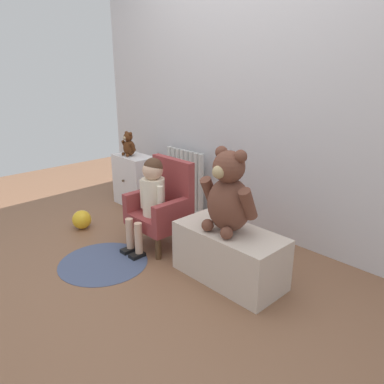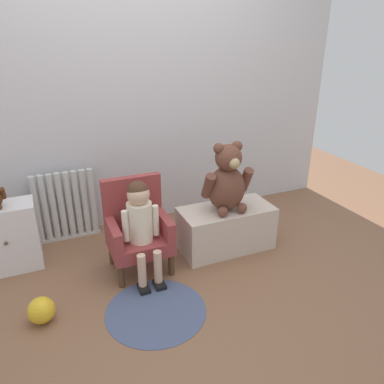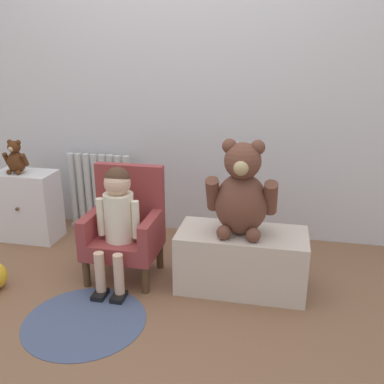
% 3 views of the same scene
% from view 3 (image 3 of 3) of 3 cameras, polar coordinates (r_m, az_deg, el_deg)
% --- Properties ---
extents(ground_plane, '(6.00, 6.00, 0.00)m').
position_cam_3_polar(ground_plane, '(2.29, -7.87, -16.71)').
color(ground_plane, brown).
extents(back_wall, '(3.80, 0.05, 2.40)m').
position_cam_3_polar(back_wall, '(3.03, -1.01, 16.48)').
color(back_wall, silver).
rests_on(back_wall, ground_plane).
extents(radiator, '(0.50, 0.05, 0.58)m').
position_cam_3_polar(radiator, '(3.28, -12.14, -0.04)').
color(radiator, silver).
rests_on(radiator, ground_plane).
extents(small_dresser, '(0.42, 0.27, 0.50)m').
position_cam_3_polar(small_dresser, '(3.26, -20.98, -1.72)').
color(small_dresser, silver).
rests_on(small_dresser, ground_plane).
extents(child_armchair, '(0.42, 0.36, 0.66)m').
position_cam_3_polar(child_armchair, '(2.59, -8.86, -4.56)').
color(child_armchair, brown).
rests_on(child_armchair, ground_plane).
extents(child_figure, '(0.25, 0.35, 0.70)m').
position_cam_3_polar(child_figure, '(2.44, -9.91, -2.49)').
color(child_figure, beige).
rests_on(child_figure, ground_plane).
extents(low_bench, '(0.72, 0.35, 0.34)m').
position_cam_3_polar(low_bench, '(2.48, 6.58, -9.00)').
color(low_bench, beige).
rests_on(low_bench, ground_plane).
extents(large_teddy_bear, '(0.38, 0.27, 0.53)m').
position_cam_3_polar(large_teddy_bear, '(2.31, 6.62, -0.22)').
color(large_teddy_bear, brown).
rests_on(large_teddy_bear, low_bench).
extents(small_teddy_bear, '(0.17, 0.12, 0.23)m').
position_cam_3_polar(small_teddy_bear, '(3.16, -22.44, 4.14)').
color(small_teddy_bear, '#4C2712').
rests_on(small_teddy_bear, small_dresser).
extents(floor_rug, '(0.62, 0.62, 0.01)m').
position_cam_3_polar(floor_rug, '(2.33, -14.10, -16.29)').
color(floor_rug, '#465272').
rests_on(floor_rug, ground_plane).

